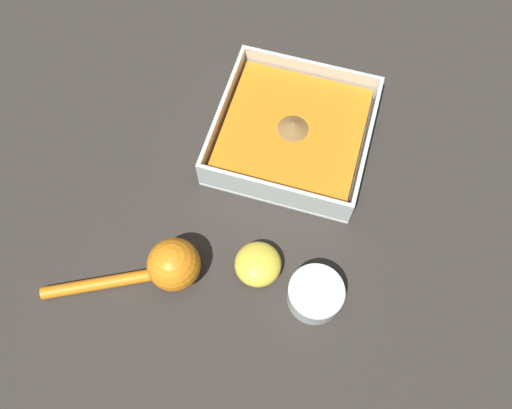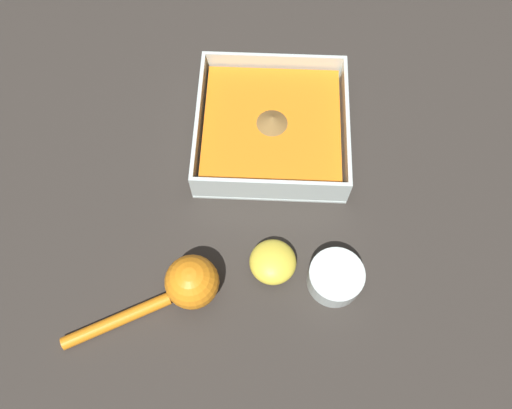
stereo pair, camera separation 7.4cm
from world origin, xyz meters
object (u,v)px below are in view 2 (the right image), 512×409
at_px(spice_bowl, 335,278).
at_px(lemon_squeezer, 184,286).
at_px(square_dish, 272,129).
at_px(lemon_half, 273,262).

relative_size(spice_bowl, lemon_squeezer, 0.36).
distance_m(square_dish, spice_bowl, 0.26).
xyz_separation_m(spice_bowl, lemon_half, (-0.09, 0.02, 0.00)).
bearing_deg(square_dish, spice_bowl, -68.37).
relative_size(spice_bowl, lemon_half, 1.15).
xyz_separation_m(spice_bowl, lemon_squeezer, (-0.21, -0.02, 0.02)).
bearing_deg(square_dish, lemon_squeezer, -112.90).
bearing_deg(lemon_half, lemon_squeezer, -159.86).
height_order(lemon_squeezer, lemon_half, lemon_squeezer).
relative_size(lemon_squeezer, lemon_half, 3.16).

